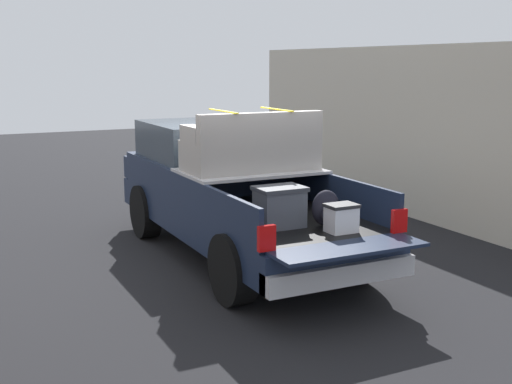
% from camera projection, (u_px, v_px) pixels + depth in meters
% --- Properties ---
extents(ground_plane, '(40.00, 40.00, 0.00)m').
position_uv_depth(ground_plane, '(238.00, 257.00, 9.87)').
color(ground_plane, black).
extents(pickup_truck, '(6.05, 2.06, 2.23)m').
position_uv_depth(pickup_truck, '(227.00, 188.00, 10.02)').
color(pickup_truck, '#162138').
rests_on(pickup_truck, ground_plane).
extents(building_facade, '(10.51, 0.36, 3.18)m').
position_uv_depth(building_facade, '(404.00, 130.00, 12.63)').
color(building_facade, beige).
rests_on(building_facade, ground_plane).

